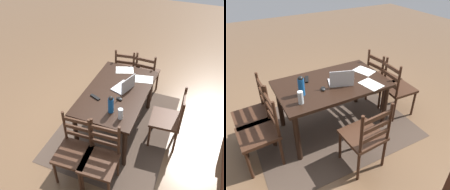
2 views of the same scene
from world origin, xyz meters
TOP-DOWN VIEW (x-y plane):
  - ground_plane at (0.00, 0.00)m, footprint 14.00×14.00m
  - area_rug at (0.00, 0.00)m, footprint 2.27×1.76m
  - dining_table at (0.00, 0.00)m, footprint 1.48×0.90m
  - chair_left_far at (-1.03, 0.18)m, footprint 0.46×0.46m
  - chair_right_near at (1.03, -0.18)m, footprint 0.47×0.47m
  - chair_far_head at (-0.00, 0.82)m, footprint 0.47×0.47m
  - chair_right_far at (1.03, 0.18)m, footprint 0.47×0.47m
  - chair_left_near at (-1.03, -0.18)m, footprint 0.50×0.50m
  - laptop at (-0.09, 0.10)m, footprint 0.37×0.31m
  - water_bottle at (0.46, 0.09)m, footprint 0.08×0.08m
  - drinking_glass at (0.53, 0.25)m, footprint 0.07×0.07m
  - computer_mouse at (0.18, 0.11)m, footprint 0.09×0.11m
  - tv_remote at (0.27, -0.23)m, footprint 0.11×0.17m
  - paper_stack_left at (-0.58, -0.08)m, footprint 0.30×0.35m
  - paper_stack_right at (-0.44, 0.29)m, footprint 0.27×0.33m

SIDE VIEW (x-z plane):
  - ground_plane at x=0.00m, z-range 0.00..0.00m
  - area_rug at x=0.00m, z-range 0.00..0.01m
  - chair_left_far at x=-1.03m, z-range -0.01..0.94m
  - chair_right_near at x=1.03m, z-range -0.01..0.94m
  - chair_far_head at x=0.00m, z-range -0.01..0.94m
  - chair_right_far at x=1.03m, z-range -0.01..0.94m
  - chair_left_near at x=-1.03m, z-range -0.01..0.94m
  - dining_table at x=0.00m, z-range 0.28..1.04m
  - paper_stack_left at x=-0.58m, z-range 0.76..0.76m
  - paper_stack_right at x=-0.44m, z-range 0.76..0.76m
  - tv_remote at x=0.27m, z-range 0.76..0.78m
  - computer_mouse at x=0.18m, z-range 0.76..0.79m
  - laptop at x=-0.09m, z-range 0.70..0.93m
  - drinking_glass at x=0.53m, z-range 0.76..0.91m
  - water_bottle at x=0.46m, z-range 0.76..1.02m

